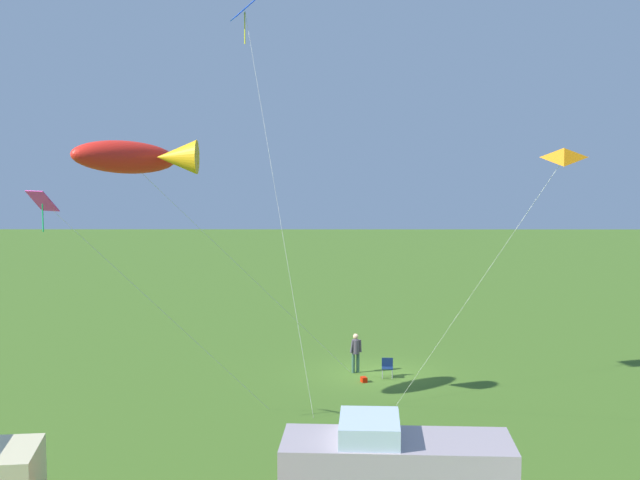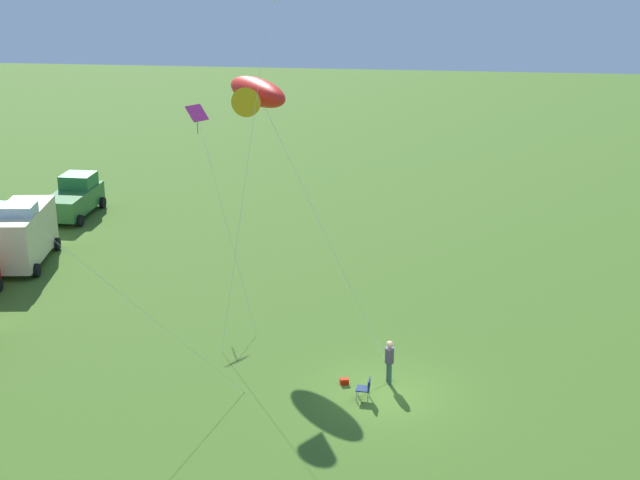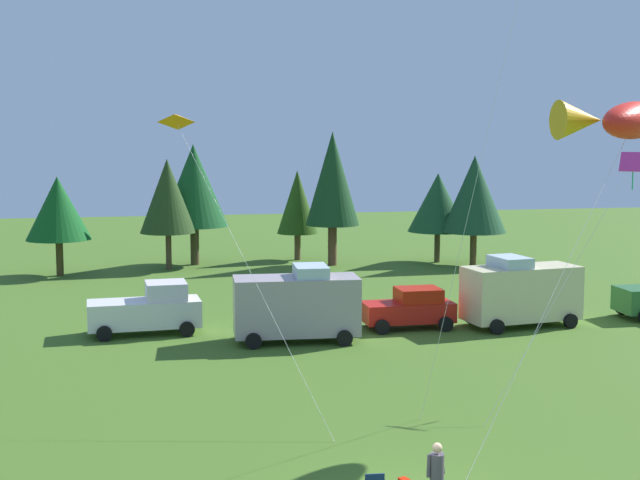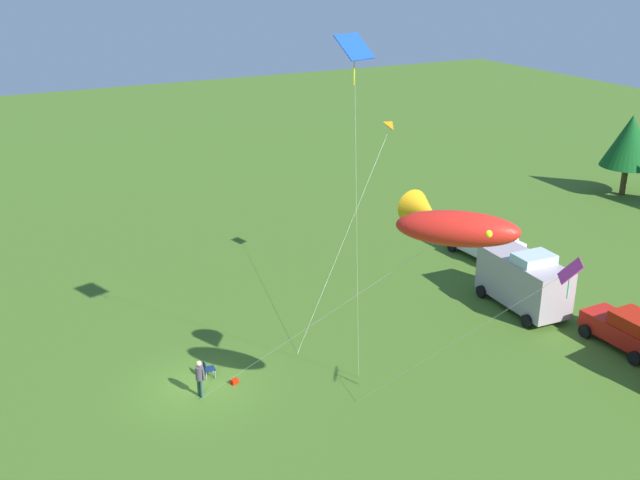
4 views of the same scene
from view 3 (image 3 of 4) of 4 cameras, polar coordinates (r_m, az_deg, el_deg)
person_kite_flyer at (r=22.04m, az=7.49°, el=-14.51°), size 0.54×0.43×1.74m
truck_white_pickup at (r=41.13m, az=-10.94°, el=-4.40°), size 5.11×2.65×2.34m
van_motorhome_grey at (r=38.82m, az=-1.49°, el=-4.13°), size 5.51×2.84×3.34m
car_red_sedan at (r=41.72m, az=5.80°, el=-4.37°), size 4.22×2.24×1.89m
van_camper_beige at (r=42.90m, az=12.72°, el=-3.25°), size 5.65×3.21×3.34m
treeline_distant at (r=60.53m, az=-2.09°, el=3.00°), size 31.64×8.98×9.18m
kite_large_fish at (r=29.77m, az=18.70°, el=7.28°), size 10.35×8.55×10.13m
kite_diamond_rainbow at (r=33.66m, az=19.20°, el=4.30°), size 7.64×4.53×8.36m
kite_delta_orange at (r=32.30m, az=-9.08°, el=7.54°), size 4.69×8.07×9.83m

